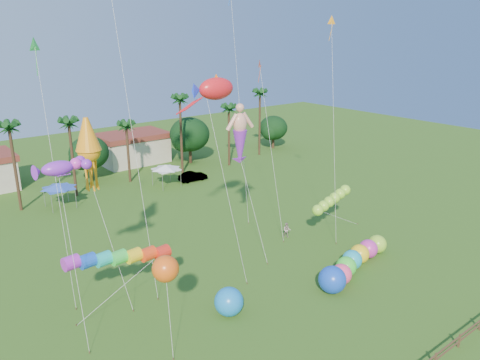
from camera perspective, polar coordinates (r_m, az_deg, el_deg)
ground at (r=34.67m, az=10.94°, el=-18.42°), size 160.00×160.00×0.00m
tree_line at (r=68.50m, az=-15.65°, el=3.59°), size 69.46×8.91×11.00m
buildings_row at (r=72.45m, az=-22.23°, el=1.81°), size 35.00×7.00×4.00m
tent_row at (r=58.84m, az=-21.05°, el=-0.79°), size 31.00×4.00×0.60m
car_b at (r=66.24m, az=-5.76°, el=0.45°), size 4.13×1.67×1.33m
spectator_b at (r=48.29m, az=5.73°, el=-6.12°), size 0.99×0.98×1.61m
caterpillar_inflatable at (r=42.57m, az=13.48°, el=-9.78°), size 11.08×4.27×2.26m
blue_ball at (r=35.85m, az=-1.37°, el=-14.60°), size 2.19×2.19×2.19m
rainbow_tube at (r=36.92m, az=-12.16°, el=-9.47°), size 9.20×1.47×4.18m
green_worm at (r=47.02m, az=9.46°, el=-3.65°), size 9.78×1.46×3.98m
orange_ball_kite at (r=30.73m, az=-9.07°, el=-10.65°), size 1.92×2.47×6.66m
merman_kite at (r=42.81m, az=-0.01°, el=5.16°), size 2.44×5.36×13.60m
fish_kite at (r=39.34m, az=-2.90°, el=11.05°), size 5.17×6.59×16.73m
squid_kite at (r=36.82m, az=-17.93°, el=3.31°), size 2.28×5.79×14.34m
lobster_kite at (r=33.37m, az=-21.33°, el=1.32°), size 4.22×6.27×12.26m
delta_kite_red at (r=46.36m, az=2.49°, el=13.36°), size 0.98×4.69×17.68m
delta_kite_yellow at (r=47.12m, az=11.12°, el=17.79°), size 2.36×4.00×21.66m
delta_kite_green at (r=37.79m, az=-23.70°, el=14.31°), size 1.35×4.99×19.87m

